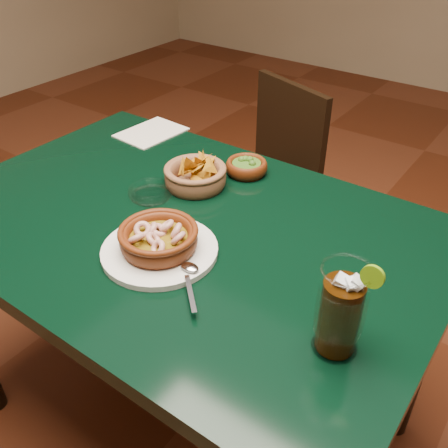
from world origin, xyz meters
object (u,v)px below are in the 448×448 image
Objects in this scene: dining_chair at (264,185)px; shrimp_plate at (159,241)px; dining_table at (183,255)px; chip_basket at (196,176)px; cola_drink at (341,311)px.

dining_chair is 2.65× the size of shrimp_plate.
chip_basket is (-0.07, 0.15, 0.13)m from dining_table.
cola_drink is at bearing -2.70° from shrimp_plate.
shrimp_plate is (0.24, -0.82, 0.33)m from dining_chair.
cola_drink reaches higher than dining_chair.
chip_basket is at bearing 113.36° from shrimp_plate.
shrimp_plate is 0.29m from chip_basket.
shrimp_plate is at bearing -70.26° from dining_table.
dining_table is at bearing 109.74° from shrimp_plate.
chip_basket reaches higher than shrimp_plate.
dining_chair is 0.91m from shrimp_plate.
chip_basket is (0.12, -0.55, 0.33)m from dining_chair.
dining_table is 6.17× the size of cola_drink.
shrimp_plate is at bearing 177.30° from cola_drink.
cola_drink is (0.65, -0.84, 0.38)m from dining_chair.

